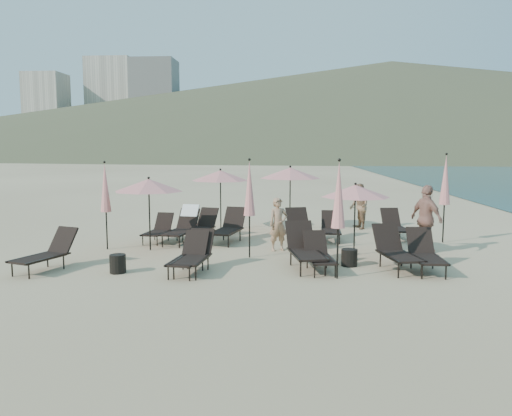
# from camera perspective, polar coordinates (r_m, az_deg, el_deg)

# --- Properties ---
(ground) EXTENTS (800.00, 800.00, 0.00)m
(ground) POSITION_cam_1_polar(r_m,az_deg,el_deg) (12.10, 4.04, -7.20)
(ground) COLOR #D6BA8C
(ground) RESTS_ON ground
(volcanic_headland) EXTENTS (690.00, 690.00, 55.00)m
(volcanic_headland) POSITION_cam_1_polar(r_m,az_deg,el_deg) (323.23, 17.03, 10.70)
(volcanic_headland) COLOR brown
(volcanic_headland) RESTS_ON ground
(hotel_skyline) EXTENTS (109.00, 82.00, 55.00)m
(hotel_skyline) POSITION_cam_1_polar(r_m,az_deg,el_deg) (298.78, -14.55, 10.68)
(hotel_skyline) COLOR beige
(hotel_skyline) RESTS_ON ground
(lounger_0) EXTENTS (1.16, 1.79, 0.96)m
(lounger_0) POSITION_cam_1_polar(r_m,az_deg,el_deg) (13.06, -22.79, -4.65)
(lounger_0) COLOR black
(lounger_0) RESTS_ON ground
(lounger_1) EXTENTS (0.79, 1.69, 0.94)m
(lounger_1) POSITION_cam_1_polar(r_m,az_deg,el_deg) (12.00, -7.03, -5.19)
(lounger_1) COLOR black
(lounger_1) RESTS_ON ground
(lounger_2) EXTENTS (0.79, 1.65, 0.91)m
(lounger_2) POSITION_cam_1_polar(r_m,az_deg,el_deg) (11.94, -7.63, -5.32)
(lounger_2) COLOR black
(lounger_2) RESTS_ON ground
(lounger_3) EXTENTS (1.05, 1.95, 1.06)m
(lounger_3) POSITION_cam_1_polar(r_m,az_deg,el_deg) (12.36, 5.59, -4.55)
(lounger_3) COLOR black
(lounger_3) RESTS_ON ground
(lounger_4) EXTENTS (0.79, 1.59, 0.88)m
(lounger_4) POSITION_cam_1_polar(r_m,az_deg,el_deg) (12.14, 7.19, -5.19)
(lounger_4) COLOR black
(lounger_4) RESTS_ON ground
(lounger_5) EXTENTS (1.01, 1.87, 1.02)m
(lounger_5) POSITION_cam_1_polar(r_m,az_deg,el_deg) (12.63, 15.68, -4.63)
(lounger_5) COLOR black
(lounger_5) RESTS_ON ground
(lounger_6) EXTENTS (0.75, 1.54, 0.85)m
(lounger_6) POSITION_cam_1_polar(r_m,az_deg,el_deg) (16.04, -11.07, -2.38)
(lounger_6) COLOR black
(lounger_6) RESTS_ON ground
(lounger_7) EXTENTS (1.04, 1.77, 0.96)m
(lounger_7) POSITION_cam_1_polar(r_m,az_deg,el_deg) (16.24, -6.29, -2.00)
(lounger_7) COLOR black
(lounger_7) RESTS_ON ground
(lounger_8) EXTENTS (1.05, 1.90, 1.03)m
(lounger_8) POSITION_cam_1_polar(r_m,az_deg,el_deg) (15.67, -3.13, -2.16)
(lounger_8) COLOR black
(lounger_8) RESTS_ON ground
(lounger_9) EXTENTS (1.15, 1.95, 1.05)m
(lounger_9) POSITION_cam_1_polar(r_m,az_deg,el_deg) (15.37, 5.34, -2.32)
(lounger_9) COLOR black
(lounger_9) RESTS_ON ground
(lounger_10) EXTENTS (0.64, 1.56, 0.89)m
(lounger_10) POSITION_cam_1_polar(r_m,az_deg,el_deg) (16.19, 8.54, -2.18)
(lounger_10) COLOR black
(lounger_10) RESTS_ON ground
(lounger_11) EXTENTS (0.79, 1.67, 0.93)m
(lounger_11) POSITION_cam_1_polar(r_m,az_deg,el_deg) (16.92, 15.61, -1.90)
(lounger_11) COLOR black
(lounger_11) RESTS_ON ground
(lounger_12) EXTENTS (0.98, 1.89, 1.12)m
(lounger_12) POSITION_cam_1_polar(r_m,az_deg,el_deg) (15.79, -8.36, -1.96)
(lounger_12) COLOR black
(lounger_12) RESTS_ON ground
(lounger_13) EXTENTS (0.65, 1.67, 0.96)m
(lounger_13) POSITION_cam_1_polar(r_m,az_deg,el_deg) (12.64, 18.77, -4.85)
(lounger_13) COLOR black
(lounger_13) RESTS_ON ground
(umbrella_open_0) EXTENTS (1.98, 1.98, 2.13)m
(umbrella_open_0) POSITION_cam_1_polar(r_m,az_deg,el_deg) (14.55, -12.16, 2.56)
(umbrella_open_0) COLOR black
(umbrella_open_0) RESTS_ON ground
(umbrella_open_1) EXTENTS (1.87, 1.87, 2.01)m
(umbrella_open_1) POSITION_cam_1_polar(r_m,az_deg,el_deg) (13.82, 11.28, 1.91)
(umbrella_open_1) COLOR black
(umbrella_open_1) RESTS_ON ground
(umbrella_open_2) EXTENTS (2.06, 2.06, 2.22)m
(umbrella_open_2) POSITION_cam_1_polar(r_m,az_deg,el_deg) (17.93, -4.09, 3.72)
(umbrella_open_2) COLOR black
(umbrella_open_2) RESTS_ON ground
(umbrella_open_3) EXTENTS (2.16, 2.16, 2.33)m
(umbrella_open_3) POSITION_cam_1_polar(r_m,az_deg,el_deg) (17.89, 3.93, 4.01)
(umbrella_open_3) COLOR black
(umbrella_open_3) RESTS_ON ground
(umbrella_closed_0) EXTENTS (0.32, 0.32, 2.71)m
(umbrella_closed_0) POSITION_cam_1_polar(r_m,az_deg,el_deg) (11.22, 9.43, 1.41)
(umbrella_closed_0) COLOR black
(umbrella_closed_0) RESTS_ON ground
(umbrella_closed_1) EXTENTS (0.33, 0.33, 2.80)m
(umbrella_closed_1) POSITION_cam_1_polar(r_m,az_deg,el_deg) (16.50, 20.83, 2.96)
(umbrella_closed_1) COLOR black
(umbrella_closed_1) RESTS_ON ground
(umbrella_closed_2) EXTENTS (0.30, 0.30, 2.57)m
(umbrella_closed_2) POSITION_cam_1_polar(r_m,az_deg,el_deg) (15.02, -16.85, 2.19)
(umbrella_closed_2) COLOR black
(umbrella_closed_2) RESTS_ON ground
(umbrella_closed_3) EXTENTS (0.31, 0.31, 2.67)m
(umbrella_closed_3) POSITION_cam_1_polar(r_m,az_deg,el_deg) (13.25, -0.75, 2.20)
(umbrella_closed_3) COLOR black
(umbrella_closed_3) RESTS_ON ground
(side_table_0) EXTENTS (0.38, 0.38, 0.44)m
(side_table_0) POSITION_cam_1_polar(r_m,az_deg,el_deg) (12.29, -15.52, -6.15)
(side_table_0) COLOR black
(side_table_0) RESTS_ON ground
(side_table_1) EXTENTS (0.41, 0.41, 0.43)m
(side_table_1) POSITION_cam_1_polar(r_m,az_deg,el_deg) (12.75, 10.62, -5.58)
(side_table_1) COLOR black
(side_table_1) RESTS_ON ground
(beachgoer_a) EXTENTS (0.66, 0.56, 1.53)m
(beachgoer_a) POSITION_cam_1_polar(r_m,az_deg,el_deg) (14.31, 2.56, -1.87)
(beachgoer_a) COLOR #A67A5A
(beachgoer_a) RESTS_ON ground
(beachgoer_b) EXTENTS (0.81, 0.94, 1.66)m
(beachgoer_b) POSITION_cam_1_polar(r_m,az_deg,el_deg) (18.57, 11.71, 0.19)
(beachgoer_b) COLOR #8E6849
(beachgoer_b) RESTS_ON ground
(beachgoer_c) EXTENTS (0.95, 1.21, 1.92)m
(beachgoer_c) POSITION_cam_1_polar(r_m,az_deg,el_deg) (14.80, 18.90, -1.19)
(beachgoer_c) COLOR #AE7563
(beachgoer_c) RESTS_ON ground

